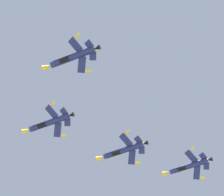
# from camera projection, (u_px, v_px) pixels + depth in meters

# --- Properties ---
(fighter_jet_lead) EXTENTS (15.54, 9.07, 5.47)m
(fighter_jet_lead) POSITION_uv_depth(u_px,v_px,m) (48.00, 123.00, 128.65)
(fighter_jet_lead) COLOR navy
(fighter_jet_left_wing) EXTENTS (15.54, 8.81, 5.88)m
(fighter_jet_left_wing) POSITION_uv_depth(u_px,v_px,m) (72.00, 58.00, 115.88)
(fighter_jet_left_wing) COLOR navy
(fighter_jet_right_wing) EXTENTS (15.54, 9.13, 5.43)m
(fighter_jet_right_wing) POSITION_uv_depth(u_px,v_px,m) (122.00, 151.00, 132.05)
(fighter_jet_right_wing) COLOR navy
(fighter_jet_right_outer) EXTENTS (15.54, 9.09, 5.45)m
(fighter_jet_right_outer) POSITION_uv_depth(u_px,v_px,m) (188.00, 166.00, 140.05)
(fighter_jet_right_outer) COLOR navy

